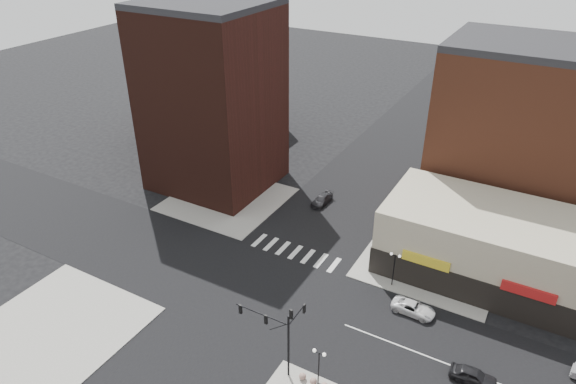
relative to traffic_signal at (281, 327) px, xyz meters
The scene contains 16 objects.
ground 11.76m from the traffic_signal, 132.74° to the left, with size 240.00×240.00×0.00m, color black.
road_ew 11.76m from the traffic_signal, 132.74° to the left, with size 200.00×14.00×0.02m, color black.
road_ns 11.76m from the traffic_signal, 132.74° to the left, with size 14.00×200.00×0.02m, color black.
sidewalk_nw 31.55m from the traffic_signal, 134.23° to the left, with size 15.00×15.00×0.12m, color gray.
sidewalk_ne 23.99m from the traffic_signal, 71.98° to the left, with size 15.00×15.00×0.12m, color gray.
sidewalk_sw 23.26m from the traffic_signal, 162.94° to the right, with size 15.00×15.00×0.12m, color gray.
building_nw 37.93m from the traffic_signal, 134.90° to the left, with size 16.00×15.00×25.00m, color #331610.
building_nw_low 57.36m from the traffic_signal, 133.17° to the left, with size 20.00×18.00×12.00m, color #331610.
building_ne_midrise 39.60m from the traffic_signal, 72.51° to the left, with size 18.00×15.00×22.00m, color brown.
building_ne_row 26.71m from the traffic_signal, 58.92° to the left, with size 24.20×12.20×8.00m.
traffic_signal is the anchor object (origin of this frame).
street_lamp_se_a 4.12m from the traffic_signal, ahead, with size 1.22×0.32×4.16m.
street_lamp_ne 16.62m from the traffic_signal, 73.25° to the left, with size 1.22×0.32×4.16m.
white_suv 15.77m from the traffic_signal, 57.82° to the left, with size 2.02×4.39×1.22m, color silver.
dark_sedan_east 17.28m from the traffic_signal, 24.65° to the left, with size 1.61×4.01×1.37m, color black.
dark_sedan_north 29.86m from the traffic_signal, 109.07° to the left, with size 1.71×4.21×1.22m, color black.
Camera 1 is at (23.65, -35.64, 36.35)m, focal length 32.00 mm.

